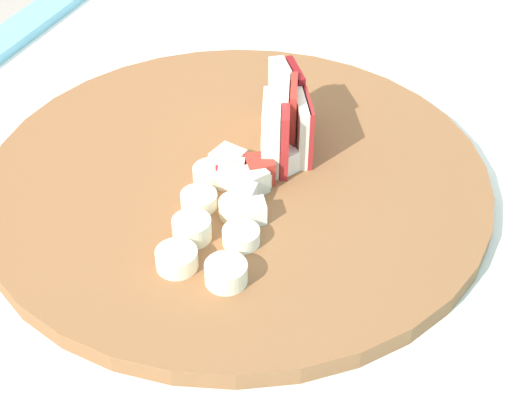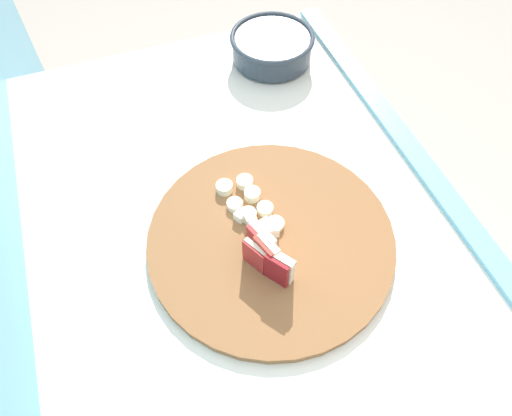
# 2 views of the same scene
# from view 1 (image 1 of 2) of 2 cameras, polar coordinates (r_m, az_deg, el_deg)

# --- Properties ---
(tiled_countertop) EXTENTS (1.37, 0.70, 0.94)m
(tiled_countertop) POSITION_cam_1_polar(r_m,az_deg,el_deg) (1.02, 3.08, -14.92)
(tiled_countertop) COLOR silver
(tiled_countertop) RESTS_ON ground
(cutting_board) EXTENTS (0.39, 0.39, 0.01)m
(cutting_board) POSITION_cam_1_polar(r_m,az_deg,el_deg) (0.59, -1.46, 2.30)
(cutting_board) COLOR brown
(cutting_board) RESTS_ON tiled_countertop
(apple_wedge_fan) EXTENTS (0.09, 0.06, 0.06)m
(apple_wedge_fan) POSITION_cam_1_polar(r_m,az_deg,el_deg) (0.59, 2.27, 6.73)
(apple_wedge_fan) COLOR #B22D23
(apple_wedge_fan) RESTS_ON cutting_board
(apple_dice_pile) EXTENTS (0.10, 0.06, 0.02)m
(apple_dice_pile) POSITION_cam_1_polar(r_m,az_deg,el_deg) (0.57, -0.18, 2.93)
(apple_dice_pile) COLOR #EFE5CC
(apple_dice_pile) RESTS_ON cutting_board
(banana_slice_rows) EXTENTS (0.13, 0.08, 0.02)m
(banana_slice_rows) POSITION_cam_1_polar(r_m,az_deg,el_deg) (0.53, -3.15, -1.11)
(banana_slice_rows) COLOR beige
(banana_slice_rows) RESTS_ON cutting_board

